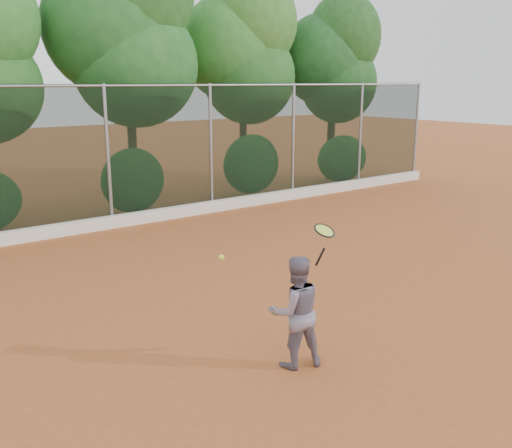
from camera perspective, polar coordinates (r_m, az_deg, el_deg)
ground at (r=9.13m, az=3.85°, el=-8.86°), size 80.00×80.00×0.00m
concrete_curb at (r=14.66m, az=-13.91°, el=0.25°), size 24.00×0.20×0.30m
tennis_player at (r=7.29m, az=3.97°, el=-8.73°), size 0.86×0.76×1.47m
chainlink_fence at (r=14.52m, az=-14.60°, el=6.94°), size 24.09×0.09×3.50m
foliage_backdrop at (r=16.11m, az=-19.92°, el=16.31°), size 23.70×3.63×7.55m
tennis_racket at (r=6.99m, az=6.81°, el=-0.96°), size 0.30×0.28×0.55m
tennis_ball_in_flight at (r=6.69m, az=-3.48°, el=-3.35°), size 0.07×0.07×0.07m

